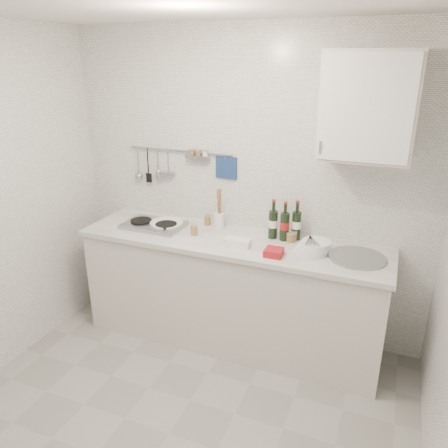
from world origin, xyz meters
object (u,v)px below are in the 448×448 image
object	(u,v)px
wall_cabinet	(369,106)
utensil_crock	(219,219)
plate_stack_hob	(166,224)
plate_stack_sink	(313,247)
wine_bottles	(285,220)

from	to	relation	value
wall_cabinet	utensil_crock	size ratio (longest dim) A/B	2.00
plate_stack_hob	plate_stack_sink	bearing A→B (deg)	-2.56
plate_stack_hob	wine_bottles	xyz separation A→B (m)	(0.99, 0.12, 0.13)
wall_cabinet	wine_bottles	bearing A→B (deg)	176.19
plate_stack_hob	wine_bottles	world-z (taller)	wine_bottles
plate_stack_hob	utensil_crock	xyz separation A→B (m)	(0.43, 0.14, 0.06)
wine_bottles	plate_stack_sink	bearing A→B (deg)	-33.38
plate_stack_hob	plate_stack_sink	world-z (taller)	plate_stack_sink
plate_stack_sink	utensil_crock	bearing A→B (deg)	166.80
wall_cabinet	utensil_crock	bearing A→B (deg)	177.09
wine_bottles	utensil_crock	bearing A→B (deg)	177.93
plate_stack_sink	wine_bottles	xyz separation A→B (m)	(-0.26, 0.17, 0.11)
wall_cabinet	utensil_crock	xyz separation A→B (m)	(-1.08, 0.05, -0.95)
plate_stack_sink	wine_bottles	distance (m)	0.33
wall_cabinet	plate_stack_sink	xyz separation A→B (m)	(-0.26, -0.14, -0.99)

